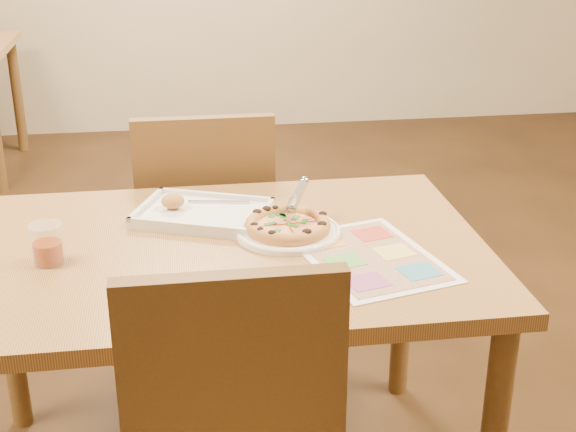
{
  "coord_description": "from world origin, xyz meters",
  "views": [
    {
      "loc": [
        -0.08,
        -1.75,
        1.53
      ],
      "look_at": [
        0.18,
        0.04,
        0.77
      ],
      "focal_mm": 50.0,
      "sensor_mm": 36.0,
      "label": 1
    }
  ],
  "objects": [
    {
      "name": "appetizer_tray",
      "position": [
        -0.03,
        0.18,
        0.73
      ],
      "size": [
        0.39,
        0.33,
        0.06
      ],
      "rotation": [
        0.0,
        0.0,
        -0.38
      ],
      "color": "silver",
      "rests_on": "dining_table"
    },
    {
      "name": "plate",
      "position": [
        0.18,
        0.04,
        0.73
      ],
      "size": [
        0.28,
        0.28,
        0.01
      ],
      "primitive_type": "cylinder",
      "rotation": [
        0.0,
        0.0,
        -0.1
      ],
      "color": "white",
      "rests_on": "dining_table"
    },
    {
      "name": "dining_table",
      "position": [
        0.0,
        0.0,
        0.63
      ],
      "size": [
        1.3,
        0.85,
        0.72
      ],
      "color": "olive",
      "rests_on": "ground"
    },
    {
      "name": "pizza",
      "position": [
        0.18,
        0.04,
        0.75
      ],
      "size": [
        0.21,
        0.21,
        0.03
      ],
      "rotation": [
        0.0,
        0.0,
        0.09
      ],
      "color": "#DA8B4A",
      "rests_on": "plate"
    },
    {
      "name": "menu",
      "position": [
        0.35,
        -0.12,
        0.72
      ],
      "size": [
        0.37,
        0.45,
        0.0
      ],
      "primitive_type": "cube",
      "rotation": [
        0.0,
        0.0,
        0.25
      ],
      "color": "white",
      "rests_on": "dining_table"
    },
    {
      "name": "pizza_cutter",
      "position": [
        0.21,
        0.09,
        0.8
      ],
      "size": [
        0.07,
        0.13,
        0.08
      ],
      "rotation": [
        0.0,
        0.0,
        1.09
      ],
      "color": "silver",
      "rests_on": "pizza"
    },
    {
      "name": "chair_far",
      "position": [
        -0.0,
        0.6,
        0.57
      ],
      "size": [
        0.42,
        0.42,
        0.47
      ],
      "rotation": [
        0.0,
        0.0,
        3.14
      ],
      "color": "brown",
      "rests_on": "ground"
    },
    {
      "name": "glass_tumbler",
      "position": [
        -0.38,
        -0.03,
        0.76
      ],
      "size": [
        0.08,
        0.08,
        0.1
      ],
      "rotation": [
        0.0,
        0.0,
        0.33
      ],
      "color": "maroon",
      "rests_on": "dining_table"
    }
  ]
}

